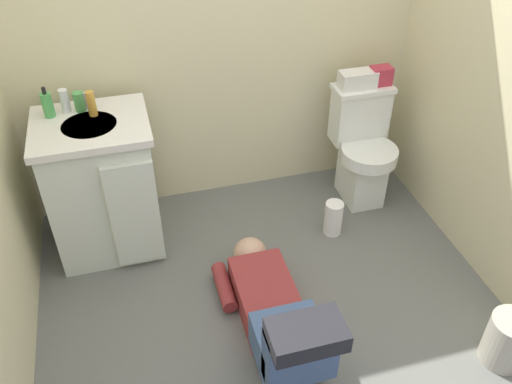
% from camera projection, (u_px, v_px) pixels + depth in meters
% --- Properties ---
extents(ground_plane, '(2.88, 2.99, 0.04)m').
position_uv_depth(ground_plane, '(266.00, 295.00, 2.92)').
color(ground_plane, '#60625B').
extents(wall_back, '(2.54, 0.08, 2.40)m').
position_uv_depth(wall_back, '(216.00, 10.00, 2.96)').
color(wall_back, beige).
rests_on(wall_back, ground_plane).
extents(toilet, '(0.36, 0.46, 0.75)m').
position_uv_depth(toilet, '(362.00, 147.00, 3.38)').
color(toilet, white).
rests_on(toilet, ground_plane).
extents(vanity_cabinet, '(0.60, 0.53, 0.82)m').
position_uv_depth(vanity_cabinet, '(103.00, 186.00, 2.98)').
color(vanity_cabinet, silver).
rests_on(vanity_cabinet, ground_plane).
extents(faucet, '(0.02, 0.02, 0.10)m').
position_uv_depth(faucet, '(86.00, 101.00, 2.81)').
color(faucet, silver).
rests_on(faucet, vanity_cabinet).
extents(person_plumber, '(0.39, 1.06, 0.52)m').
position_uv_depth(person_plumber, '(276.00, 314.00, 2.57)').
color(person_plumber, maroon).
rests_on(person_plumber, ground_plane).
extents(tissue_box, '(0.22, 0.11, 0.10)m').
position_uv_depth(tissue_box, '(358.00, 79.00, 3.18)').
color(tissue_box, silver).
rests_on(tissue_box, toilet).
extents(toiletry_bag, '(0.12, 0.09, 0.11)m').
position_uv_depth(toiletry_bag, '(381.00, 76.00, 3.21)').
color(toiletry_bag, '#B22D3F').
rests_on(toiletry_bag, toilet).
extents(soap_dispenser, '(0.06, 0.06, 0.17)m').
position_uv_depth(soap_dispenser, '(48.00, 105.00, 2.75)').
color(soap_dispenser, '#48A34F').
rests_on(soap_dispenser, vanity_cabinet).
extents(bottle_white, '(0.05, 0.05, 0.13)m').
position_uv_depth(bottle_white, '(65.00, 101.00, 2.79)').
color(bottle_white, silver).
rests_on(bottle_white, vanity_cabinet).
extents(bottle_green, '(0.06, 0.06, 0.10)m').
position_uv_depth(bottle_green, '(79.00, 102.00, 2.81)').
color(bottle_green, '#50A250').
rests_on(bottle_green, vanity_cabinet).
extents(bottle_amber, '(0.04, 0.04, 0.13)m').
position_uv_depth(bottle_amber, '(91.00, 104.00, 2.76)').
color(bottle_amber, gold).
rests_on(bottle_amber, vanity_cabinet).
extents(trash_can, '(0.21, 0.21, 0.27)m').
position_uv_depth(trash_can, '(507.00, 340.00, 2.50)').
color(trash_can, '#A29D8B').
rests_on(trash_can, ground_plane).
extents(paper_towel_roll, '(0.11, 0.11, 0.22)m').
position_uv_depth(paper_towel_roll, '(333.00, 218.00, 3.23)').
color(paper_towel_roll, white).
rests_on(paper_towel_roll, ground_plane).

